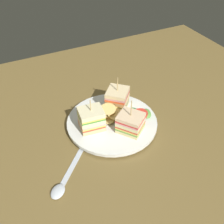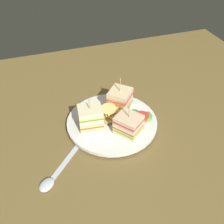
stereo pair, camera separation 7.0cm
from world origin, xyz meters
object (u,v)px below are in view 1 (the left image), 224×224
object	(u,v)px
sandwich_wedge_0	(130,123)
chip_pile	(111,114)
plate	(112,122)
sandwich_wedge_2	(91,119)
spoon	(62,184)
sandwich_wedge_1	(117,99)

from	to	relation	value
sandwich_wedge_0	chip_pile	world-z (taller)	sandwich_wedge_0
plate	sandwich_wedge_0	distance (cm)	6.58
sandwich_wedge_0	chip_pile	bearing A→B (deg)	-13.79
sandwich_wedge_2	spoon	world-z (taller)	sandwich_wedge_2
plate	spoon	size ratio (longest dim) A/B	1.87
sandwich_wedge_2	plate	bearing A→B (deg)	6.29
sandwich_wedge_0	spoon	distance (cm)	22.20
plate	sandwich_wedge_1	xyz separation A→B (cm)	(3.78, 4.41, 3.55)
spoon	sandwich_wedge_0	bearing A→B (deg)	153.20
chip_pile	plate	bearing A→B (deg)	-89.33
sandwich_wedge_1	sandwich_wedge_2	xyz separation A→B (cm)	(-9.58, -4.39, -0.07)
sandwich_wedge_0	spoon	size ratio (longest dim) A/B	0.73
chip_pile	spoon	xyz separation A→B (cm)	(-18.12, -13.13, -2.82)
plate	sandwich_wedge_2	xyz separation A→B (cm)	(-5.80, 0.01, 3.49)
plate	sandwich_wedge_1	world-z (taller)	sandwich_wedge_1
sandwich_wedge_0	sandwich_wedge_2	size ratio (longest dim) A/B	1.07
sandwich_wedge_1	sandwich_wedge_2	world-z (taller)	sandwich_wedge_1
sandwich_wedge_1	spoon	world-z (taller)	sandwich_wedge_1
sandwich_wedge_0	spoon	world-z (taller)	sandwich_wedge_0
chip_pile	spoon	size ratio (longest dim) A/B	0.58
sandwich_wedge_0	chip_pile	size ratio (longest dim) A/B	1.27
sandwich_wedge_1	spoon	size ratio (longest dim) A/B	0.76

